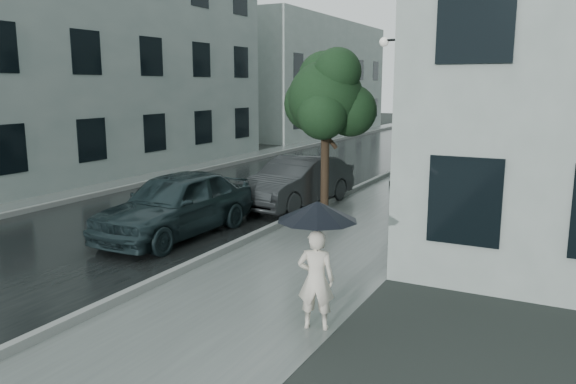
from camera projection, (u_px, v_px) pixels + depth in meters
The scene contains 14 objects.
ground at pixel (251, 288), 9.89m from camera, with size 120.00×120.00×0.00m, color black.
sidewalk at pixel (428, 183), 20.25m from camera, with size 3.50×60.00×0.01m, color slate.
kerb_near at pixel (379, 178), 21.06m from camera, with size 0.15×60.00×0.15m, color slate.
asphalt_road at pixel (296, 173), 22.65m from camera, with size 6.85×60.00×0.00m, color black.
kerb_far at pixel (224, 166), 24.20m from camera, with size 0.15×60.00×0.15m, color slate.
sidewalk_far at pixel (206, 166), 24.63m from camera, with size 1.70×60.00×0.01m, color #4C5451.
building_far_a at pixel (55, 53), 22.16m from camera, with size 7.02×20.00×9.50m.
building_far_b at pixel (299, 78), 41.51m from camera, with size 7.02×18.00×8.00m.
pedestrian at pixel (316, 280), 8.11m from camera, with size 0.54×0.35×1.48m, color silver.
umbrella at pixel (317, 211), 7.86m from camera, with size 1.37×1.37×1.03m.
street_tree at pixel (327, 98), 15.41m from camera, with size 2.71×2.46×4.50m.
lamp_post at pixel (392, 102), 19.20m from camera, with size 0.83×0.45×5.10m.
car_near at pixel (176, 204), 13.16m from camera, with size 1.80×4.48×1.53m, color #18272A.
car_far at pixel (297, 181), 16.47m from camera, with size 1.52×4.35×1.43m, color black.
Camera 1 is at (4.87, -8.05, 3.53)m, focal length 35.00 mm.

